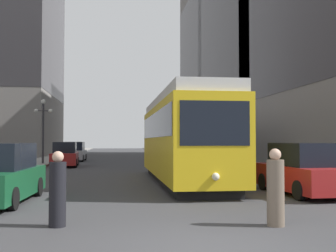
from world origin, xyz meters
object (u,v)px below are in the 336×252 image
object	(u,v)px
parked_car_left_mid	(75,152)
streetcar	(182,136)
lamp_post_left_far	(43,121)
pedestrian_crossing_far	(58,191)
parked_car_right_far	(302,171)
transit_bus	(204,140)
parked_car_left_near	(65,155)
pedestrian_crossing_near	(275,190)

from	to	relation	value
parked_car_left_mid	streetcar	bearing A→B (deg)	-70.73
lamp_post_left_far	parked_car_left_mid	bearing A→B (deg)	73.60
streetcar	pedestrian_crossing_far	xyz separation A→B (m)	(-4.40, -9.23, -1.32)
parked_car_right_far	lamp_post_left_far	xyz separation A→B (m)	(-12.04, 19.33, 2.63)
streetcar	parked_car_left_mid	bearing A→B (deg)	108.05
transit_bus	pedestrian_crossing_far	distance (m)	23.24
parked_car_left_near	parked_car_left_mid	size ratio (longest dim) A/B	1.00
transit_bus	pedestrian_crossing_near	bearing A→B (deg)	-99.00
parked_car_left_near	transit_bus	bearing A→B (deg)	-2.91
streetcar	parked_car_right_far	size ratio (longest dim) A/B	2.77
parked_car_left_near	parked_car_left_mid	xyz separation A→B (m)	(0.00, 8.39, 0.00)
parked_car_left_mid	pedestrian_crossing_far	bearing A→B (deg)	-84.03
lamp_post_left_far	pedestrian_crossing_near	bearing A→B (deg)	-69.85
streetcar	pedestrian_crossing_near	distance (m)	9.91
streetcar	pedestrian_crossing_far	bearing A→B (deg)	-114.96
parked_car_left_mid	lamp_post_left_far	bearing A→B (deg)	-104.66
streetcar	parked_car_right_far	world-z (taller)	streetcar
streetcar	parked_car_left_near	size ratio (longest dim) A/B	2.87
streetcar	parked_car_right_far	distance (m)	6.06
streetcar	parked_car_left_mid	distance (m)	22.07
streetcar	pedestrian_crossing_near	world-z (taller)	streetcar
transit_bus	pedestrian_crossing_near	world-z (taller)	transit_bus
pedestrian_crossing_far	transit_bus	bearing A→B (deg)	65.94
parked_car_left_near	lamp_post_left_far	distance (m)	3.78
lamp_post_left_far	streetcar	bearing A→B (deg)	-59.60
parked_car_left_near	parked_car_right_far	world-z (taller)	same
parked_car_left_near	pedestrian_crossing_near	size ratio (longest dim) A/B	2.58
parked_car_right_far	pedestrian_crossing_far	xyz separation A→B (m)	(-7.90, -4.45, -0.07)
transit_bus	pedestrian_crossing_far	size ratio (longest dim) A/B	7.57
pedestrian_crossing_near	pedestrian_crossing_far	distance (m)	4.84
transit_bus	lamp_post_left_far	xyz separation A→B (m)	(-12.37, 2.08, 1.53)
parked_car_right_far	pedestrian_crossing_far	distance (m)	9.07
parked_car_left_near	parked_car_right_far	xyz separation A→B (m)	(10.14, -17.40, 0.00)
transit_bus	lamp_post_left_far	bearing A→B (deg)	170.19
pedestrian_crossing_far	lamp_post_left_far	distance (m)	24.29
transit_bus	parked_car_right_far	world-z (taller)	transit_bus
parked_car_right_far	lamp_post_left_far	world-z (taller)	lamp_post_left_far
parked_car_left_near	parked_car_right_far	size ratio (longest dim) A/B	0.96
pedestrian_crossing_near	pedestrian_crossing_far	world-z (taller)	pedestrian_crossing_near
transit_bus	parked_car_left_mid	distance (m)	13.56
pedestrian_crossing_near	pedestrian_crossing_far	bearing A→B (deg)	174.37
parked_car_left_near	parked_car_left_mid	bearing A→B (deg)	87.88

